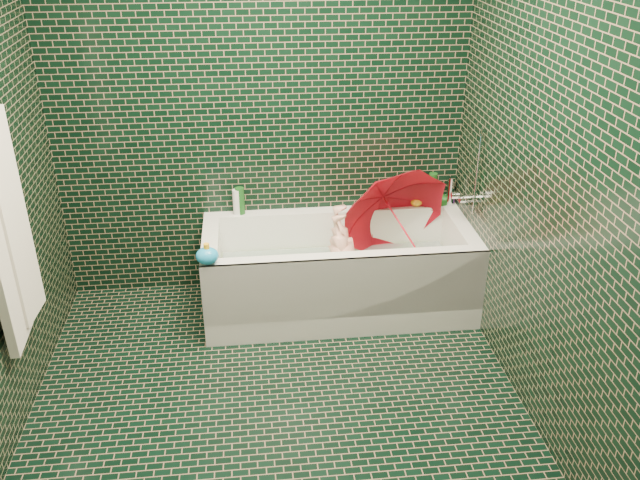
{
  "coord_description": "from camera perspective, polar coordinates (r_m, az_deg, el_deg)",
  "views": [
    {
      "loc": [
        -0.09,
        -2.73,
        2.43
      ],
      "look_at": [
        0.31,
        0.82,
        0.6
      ],
      "focal_mm": 38.0,
      "sensor_mm": 36.0,
      "label": 1
    }
  ],
  "objects": [
    {
      "name": "bottle_right_tall",
      "position": [
        4.6,
        9.43,
        4.21
      ],
      "size": [
        0.07,
        0.07,
        0.23
      ],
      "primitive_type": "cylinder",
      "rotation": [
        0.0,
        0.0,
        0.41
      ],
      "color": "#164E18",
      "rests_on": "bathtub"
    },
    {
      "name": "bottle_left_short",
      "position": [
        4.46,
        -7.02,
        3.19
      ],
      "size": [
        0.07,
        0.07,
        0.17
      ],
      "primitive_type": "cylinder",
      "rotation": [
        0.0,
        0.0,
        0.31
      ],
      "color": "white",
      "rests_on": "bathtub"
    },
    {
      "name": "child",
      "position": [
        4.32,
        2.38,
        -2.3
      ],
      "size": [
        0.85,
        0.47,
        0.33
      ],
      "primitive_type": "imported",
      "rotation": [
        -1.39,
        0.0,
        -1.81
      ],
      "color": "#EDA994",
      "rests_on": "bathtub"
    },
    {
      "name": "bathtub",
      "position": [
        4.38,
        1.57,
        -3.29
      ],
      "size": [
        1.7,
        0.75,
        0.55
      ],
      "color": "white",
      "rests_on": "floor"
    },
    {
      "name": "wall_back",
      "position": [
        4.3,
        -5.05,
        11.09
      ],
      "size": [
        2.8,
        0.0,
        2.8
      ],
      "primitive_type": "plane",
      "rotation": [
        1.57,
        0.0,
        0.0
      ],
      "color": "black",
      "rests_on": "floor"
    },
    {
      "name": "bottle_right_pump",
      "position": [
        4.64,
        10.92,
        4.05
      ],
      "size": [
        0.06,
        0.06,
        0.2
      ],
      "primitive_type": "cylinder",
      "rotation": [
        0.0,
        0.0,
        -0.3
      ],
      "color": "silver",
      "rests_on": "bathtub"
    },
    {
      "name": "wall_right",
      "position": [
        3.29,
        19.2,
        4.54
      ],
      "size": [
        0.0,
        2.8,
        2.8
      ],
      "primitive_type": "plane",
      "rotation": [
        1.57,
        0.0,
        -1.57
      ],
      "color": "black",
      "rests_on": "floor"
    },
    {
      "name": "bath_toy",
      "position": [
        3.88,
        -9.48,
        -1.3
      ],
      "size": [
        0.15,
        0.14,
        0.13
      ],
      "rotation": [
        0.0,
        0.0,
        -0.25
      ],
      "color": "#1891DC",
      "rests_on": "bathtub"
    },
    {
      "name": "faucet",
      "position": [
        4.32,
        12.44,
        3.89
      ],
      "size": [
        0.18,
        0.19,
        0.55
      ],
      "color": "silver",
      "rests_on": "wall_right"
    },
    {
      "name": "soap_bottle_a",
      "position": [
        4.69,
        10.46,
        2.99
      ],
      "size": [
        0.11,
        0.11,
        0.27
      ],
      "primitive_type": "imported",
      "rotation": [
        0.0,
        0.0,
        -0.08
      ],
      "color": "white",
      "rests_on": "bathtub"
    },
    {
      "name": "bottle_left_tall",
      "position": [
        4.46,
        -6.75,
        3.3
      ],
      "size": [
        0.07,
        0.07,
        0.18
      ],
      "primitive_type": "cylinder",
      "rotation": [
        0.0,
        0.0,
        -0.22
      ],
      "color": "#164E18",
      "rests_on": "bathtub"
    },
    {
      "name": "wall_front",
      "position": [
        1.78,
        -1.89,
        -14.29
      ],
      "size": [
        2.8,
        0.0,
        2.8
      ],
      "primitive_type": "plane",
      "rotation": [
        -1.57,
        0.0,
        0.0
      ],
      "color": "black",
      "rests_on": "floor"
    },
    {
      "name": "water",
      "position": [
        4.35,
        1.55,
        -2.17
      ],
      "size": [
        1.48,
        0.53,
        0.0
      ],
      "primitive_type": "cube",
      "color": "silver",
      "rests_on": "bathtub"
    },
    {
      "name": "rubber_duck",
      "position": [
        4.61,
        8.21,
        3.27
      ],
      "size": [
        0.1,
        0.07,
        0.09
      ],
      "rotation": [
        0.0,
        0.0,
        -0.0
      ],
      "color": "yellow",
      "rests_on": "bathtub"
    },
    {
      "name": "towel",
      "position": [
        3.48,
        -25.05,
        0.67
      ],
      "size": [
        0.08,
        0.44,
        1.12
      ],
      "color": "silver",
      "rests_on": "towel_rail"
    },
    {
      "name": "soap_bottle_c",
      "position": [
        4.66,
        10.44,
        2.85
      ],
      "size": [
        0.16,
        0.16,
        0.17
      ],
      "primitive_type": "imported",
      "rotation": [
        0.0,
        0.0,
        0.23
      ],
      "color": "#164E18",
      "rests_on": "bathtub"
    },
    {
      "name": "floor",
      "position": [
        3.66,
        -3.47,
        -14.55
      ],
      "size": [
        2.8,
        2.8,
        0.0
      ],
      "primitive_type": "plane",
      "color": "black",
      "rests_on": "ground"
    },
    {
      "name": "bath_mat",
      "position": [
        4.43,
        1.53,
        -3.8
      ],
      "size": [
        1.35,
        0.47,
        0.01
      ],
      "primitive_type": "cube",
      "color": "#50C928",
      "rests_on": "bathtub"
    },
    {
      "name": "umbrella",
      "position": [
        4.33,
        6.91,
        1.13
      ],
      "size": [
        0.91,
        1.03,
        0.94
      ],
      "primitive_type": "imported",
      "rotation": [
        0.37,
        -0.16,
        0.23
      ],
      "color": "red",
      "rests_on": "bathtub"
    },
    {
      "name": "soap_bottle_b",
      "position": [
        4.7,
        10.73,
        3.07
      ],
      "size": [
        0.11,
        0.11,
        0.2
      ],
      "primitive_type": "imported",
      "rotation": [
        0.0,
        0.0,
        -0.23
      ],
      "color": "#581E72",
      "rests_on": "bathtub"
    }
  ]
}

